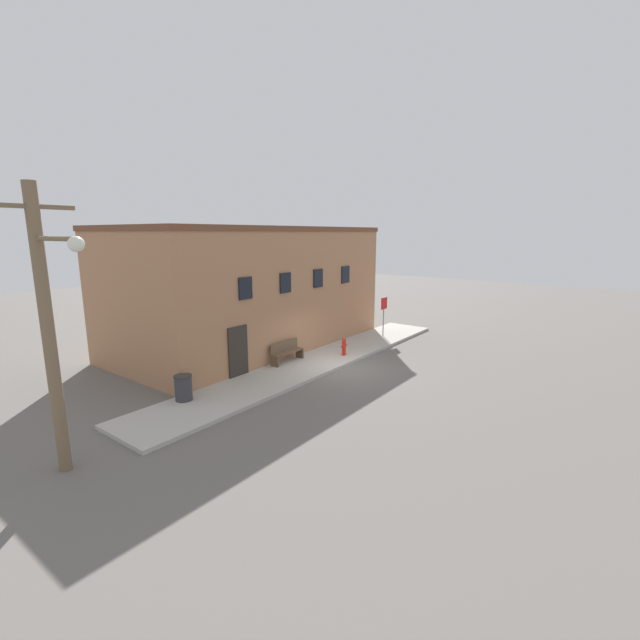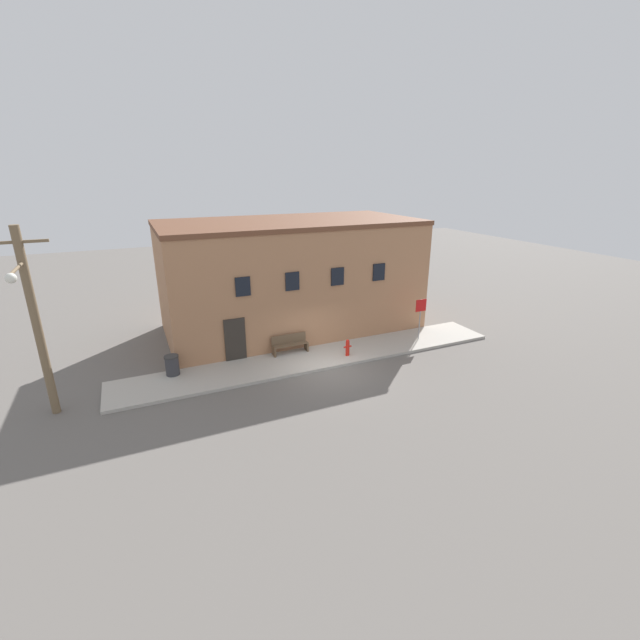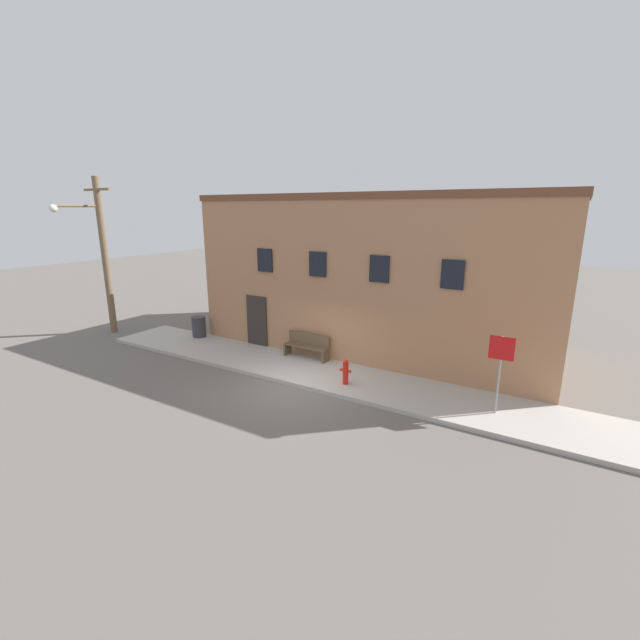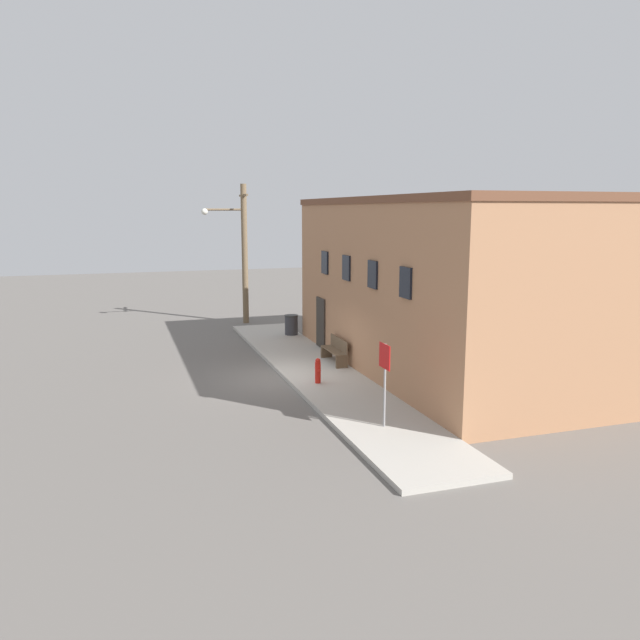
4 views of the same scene
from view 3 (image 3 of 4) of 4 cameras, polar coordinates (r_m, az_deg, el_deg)
ground_plane at (r=14.09m, az=-3.32°, el=-8.98°), size 80.00×80.00×0.00m
sidewalk at (r=15.08m, az=-0.47°, el=-7.04°), size 19.00×2.63×0.14m
brick_building at (r=18.21m, az=8.72°, el=6.42°), size 13.94×6.97×6.19m
fire_hydrant at (r=13.87m, az=3.43°, el=-6.89°), size 0.40×0.19×0.83m
stop_sign at (r=12.52m, az=22.93°, el=-4.97°), size 0.65×0.06×2.21m
bench at (r=16.22m, az=-1.76°, el=-3.46°), size 1.79×0.44×0.93m
trash_bin at (r=19.62m, az=-15.84°, el=-0.86°), size 0.62×0.62×0.90m
utility_pole at (r=21.76m, az=-27.07°, el=8.06°), size 1.80×2.26×7.02m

